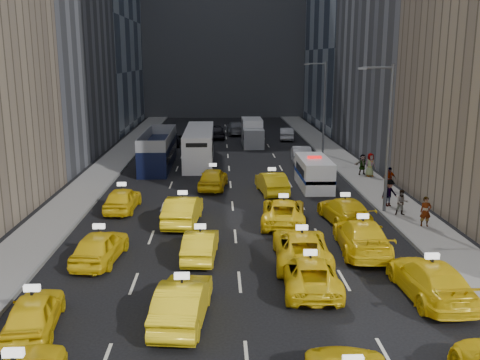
# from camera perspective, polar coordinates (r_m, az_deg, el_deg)

# --- Properties ---
(ground) EXTENTS (160.00, 160.00, 0.00)m
(ground) POSITION_cam_1_polar(r_m,az_deg,el_deg) (21.45, 0.16, -12.96)
(ground) COLOR black
(ground) RESTS_ON ground
(sidewalk_west) EXTENTS (3.00, 90.00, 0.15)m
(sidewalk_west) POSITION_cam_1_polar(r_m,az_deg,el_deg) (46.27, -14.27, 0.94)
(sidewalk_west) COLOR gray
(sidewalk_west) RESTS_ON ground
(sidewalk_east) EXTENTS (3.00, 90.00, 0.15)m
(sidewalk_east) POSITION_cam_1_polar(r_m,az_deg,el_deg) (46.64, 11.86, 1.16)
(sidewalk_east) COLOR gray
(sidewalk_east) RESTS_ON ground
(curb_west) EXTENTS (0.15, 90.00, 0.18)m
(curb_west) POSITION_cam_1_polar(r_m,az_deg,el_deg) (45.99, -12.50, 0.98)
(curb_west) COLOR slate
(curb_west) RESTS_ON ground
(curb_east) EXTENTS (0.15, 90.00, 0.18)m
(curb_east) POSITION_cam_1_polar(r_m,az_deg,el_deg) (46.30, 10.12, 1.17)
(curb_east) COLOR slate
(curb_east) RESTS_ON ground
(streetlight_near) EXTENTS (2.15, 0.22, 9.00)m
(streetlight_near) POSITION_cam_1_polar(r_m,az_deg,el_deg) (33.14, 15.40, 4.76)
(streetlight_near) COLOR #595B60
(streetlight_near) RESTS_ON ground
(streetlight_far) EXTENTS (2.15, 0.22, 9.00)m
(streetlight_far) POSITION_cam_1_polar(r_m,az_deg,el_deg) (52.43, 8.85, 7.92)
(streetlight_far) COLOR #595B60
(streetlight_far) RESTS_ON ground
(taxi_4) EXTENTS (2.03, 4.15, 1.36)m
(taxi_4) POSITION_cam_1_polar(r_m,az_deg,el_deg) (20.55, -21.10, -13.00)
(taxi_4) COLOR yellow
(taxi_4) RESTS_ON ground
(taxi_5) EXTENTS (2.12, 4.82, 1.54)m
(taxi_5) POSITION_cam_1_polar(r_m,az_deg,el_deg) (19.89, -6.15, -12.76)
(taxi_5) COLOR yellow
(taxi_5) RESTS_ON ground
(taxi_6) EXTENTS (2.47, 4.98, 1.36)m
(taxi_6) POSITION_cam_1_polar(r_m,az_deg,el_deg) (22.59, 7.45, -9.80)
(taxi_6) COLOR yellow
(taxi_6) RESTS_ON ground
(taxi_7) EXTENTS (2.34, 5.34, 1.53)m
(taxi_7) POSITION_cam_1_polar(r_m,az_deg,el_deg) (22.88, 19.62, -9.95)
(taxi_7) COLOR yellow
(taxi_7) RESTS_ON ground
(taxi_8) EXTENTS (2.27, 4.62, 1.52)m
(taxi_8) POSITION_cam_1_polar(r_m,az_deg,el_deg) (26.00, -14.70, -6.85)
(taxi_8) COLOR yellow
(taxi_8) RESTS_ON ground
(taxi_9) EXTENTS (1.74, 4.24, 1.37)m
(taxi_9) POSITION_cam_1_polar(r_m,az_deg,el_deg) (25.67, -4.24, -6.87)
(taxi_9) COLOR yellow
(taxi_9) RESTS_ON ground
(taxi_10) EXTENTS (2.77, 5.50, 1.49)m
(taxi_10) POSITION_cam_1_polar(r_m,az_deg,el_deg) (25.22, 6.56, -7.14)
(taxi_10) COLOR yellow
(taxi_10) RESTS_ON ground
(taxi_11) EXTENTS (2.62, 5.68, 1.61)m
(taxi_11) POSITION_cam_1_polar(r_m,az_deg,el_deg) (27.05, 12.86, -5.86)
(taxi_11) COLOR yellow
(taxi_11) RESTS_ON ground
(taxi_12) EXTENTS (1.98, 4.46, 1.49)m
(taxi_12) POSITION_cam_1_polar(r_m,az_deg,el_deg) (34.14, -12.43, -2.01)
(taxi_12) COLOR yellow
(taxi_12) RESTS_ON ground
(taxi_13) EXTENTS (2.19, 5.09, 1.63)m
(taxi_13) POSITION_cam_1_polar(r_m,az_deg,el_deg) (30.92, -6.10, -3.20)
(taxi_13) COLOR yellow
(taxi_13) RESTS_ON ground
(taxi_14) EXTENTS (3.02, 5.49, 1.46)m
(taxi_14) POSITION_cam_1_polar(r_m,az_deg,el_deg) (30.85, 4.64, -3.38)
(taxi_14) COLOR yellow
(taxi_14) RESTS_ON ground
(taxi_15) EXTENTS (2.66, 5.34, 1.49)m
(taxi_15) POSITION_cam_1_polar(r_m,az_deg,el_deg) (31.46, 11.09, -3.22)
(taxi_15) COLOR yellow
(taxi_15) RESTS_ON ground
(taxi_16) EXTENTS (2.40, 4.77, 1.56)m
(taxi_16) POSITION_cam_1_polar(r_m,az_deg,el_deg) (38.96, -2.89, 0.18)
(taxi_16) COLOR yellow
(taxi_16) RESTS_ON ground
(taxi_17) EXTENTS (2.16, 4.80, 1.53)m
(taxi_17) POSITION_cam_1_polar(r_m,az_deg,el_deg) (37.66, 3.40, -0.29)
(taxi_17) COLOR yellow
(taxi_17) RESTS_ON ground
(nypd_van) EXTENTS (2.64, 5.66, 2.35)m
(nypd_van) POSITION_cam_1_polar(r_m,az_deg,el_deg) (39.61, 7.90, 0.71)
(nypd_van) COLOR white
(nypd_van) RESTS_ON ground
(double_decker) EXTENTS (3.76, 10.66, 3.03)m
(double_decker) POSITION_cam_1_polar(r_m,az_deg,el_deg) (47.37, -8.71, 3.22)
(double_decker) COLOR black
(double_decker) RESTS_ON ground
(city_bus) EXTENTS (2.95, 11.90, 3.05)m
(city_bus) POSITION_cam_1_polar(r_m,az_deg,el_deg) (49.01, -4.36, 3.67)
(city_bus) COLOR silver
(city_bus) RESTS_ON ground
(box_truck) EXTENTS (2.80, 6.43, 2.85)m
(box_truck) POSITION_cam_1_polar(r_m,az_deg,el_deg) (58.26, 1.33, 5.06)
(box_truck) COLOR silver
(box_truck) RESTS_ON ground
(misc_car_0) EXTENTS (1.97, 4.78, 1.54)m
(misc_car_0) POSITION_cam_1_polar(r_m,az_deg,el_deg) (49.13, 6.53, 2.77)
(misc_car_0) COLOR #ADAEB5
(misc_car_0) RESTS_ON ground
(misc_car_1) EXTENTS (2.84, 5.15, 1.36)m
(misc_car_1) POSITION_cam_1_polar(r_m,az_deg,el_deg) (58.95, -7.22, 4.36)
(misc_car_1) COLOR black
(misc_car_1) RESTS_ON ground
(misc_car_2) EXTENTS (2.61, 5.66, 1.60)m
(misc_car_2) POSITION_cam_1_polar(r_m,az_deg,el_deg) (66.95, -0.44, 5.58)
(misc_car_2) COLOR gray
(misc_car_2) RESTS_ON ground
(misc_car_3) EXTENTS (2.34, 4.97, 1.65)m
(misc_car_3) POSITION_cam_1_polar(r_m,az_deg,el_deg) (63.48, -2.60, 5.18)
(misc_car_3) COLOR black
(misc_car_3) RESTS_ON ground
(misc_car_4) EXTENTS (1.98, 4.49, 1.44)m
(misc_car_4) POSITION_cam_1_polar(r_m,az_deg,el_deg) (62.65, 5.00, 4.95)
(misc_car_4) COLOR #94959B
(misc_car_4) RESTS_ON ground
(pedestrian_0) EXTENTS (0.66, 0.48, 1.69)m
(pedestrian_0) POSITION_cam_1_polar(r_m,az_deg,el_deg) (31.54, 19.19, -3.20)
(pedestrian_0) COLOR gray
(pedestrian_0) RESTS_ON sidewalk_east
(pedestrian_1) EXTENTS (0.79, 0.47, 1.56)m
(pedestrian_1) POSITION_cam_1_polar(r_m,az_deg,el_deg) (33.31, 16.89, -2.32)
(pedestrian_1) COLOR gray
(pedestrian_1) RESTS_ON sidewalk_east
(pedestrian_2) EXTENTS (1.20, 0.82, 1.72)m
(pedestrian_2) POSITION_cam_1_polar(r_m,az_deg,el_deg) (35.08, 15.62, -1.33)
(pedestrian_2) COLOR gray
(pedestrian_2) RESTS_ON sidewalk_east
(pedestrian_3) EXTENTS (1.00, 0.52, 1.66)m
(pedestrian_3) POSITION_cam_1_polar(r_m,az_deg,el_deg) (39.31, 15.62, 0.13)
(pedestrian_3) COLOR gray
(pedestrian_3) RESTS_ON sidewalk_east
(pedestrian_4) EXTENTS (1.01, 0.73, 1.86)m
(pedestrian_4) POSITION_cam_1_polar(r_m,az_deg,el_deg) (43.55, 13.72, 1.59)
(pedestrian_4) COLOR gray
(pedestrian_4) RESTS_ON sidewalk_east
(pedestrian_5) EXTENTS (1.58, 0.71, 1.65)m
(pedestrian_5) POSITION_cam_1_polar(r_m,az_deg,el_deg) (44.06, 12.93, 1.62)
(pedestrian_5) COLOR gray
(pedestrian_5) RESTS_ON sidewalk_east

